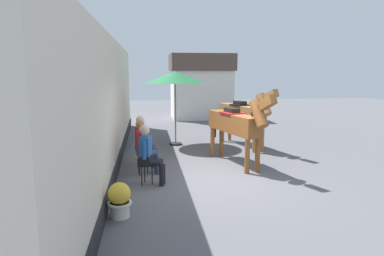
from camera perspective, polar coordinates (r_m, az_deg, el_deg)
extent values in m
plane|color=#56565B|center=(11.31, 0.80, -3.72)|extent=(40.00, 40.00, 0.00)
cube|color=beige|center=(9.48, -13.27, 3.89)|extent=(0.30, 14.00, 3.40)
cube|color=black|center=(9.74, -12.81, -5.04)|extent=(0.34, 14.00, 0.36)
cube|color=silver|center=(19.08, 1.50, 5.60)|extent=(3.20, 2.40, 2.60)
cube|color=brown|center=(19.04, 1.52, 10.86)|extent=(3.40, 2.60, 0.90)
cylinder|color=black|center=(7.94, -7.69, -6.06)|extent=(0.34, 0.34, 0.03)
cylinder|color=black|center=(7.97, -6.67, -7.77)|extent=(0.02, 0.02, 0.45)
cylinder|color=black|center=(8.13, -7.91, -7.45)|extent=(0.02, 0.02, 0.45)
cylinder|color=black|center=(7.91, -8.37, -7.95)|extent=(0.02, 0.02, 0.45)
cube|color=black|center=(7.91, -7.71, -5.26)|extent=(0.31, 0.37, 0.20)
cube|color=#1E4C8C|center=(7.83, -7.76, -3.00)|extent=(0.30, 0.39, 0.44)
sphere|color=tan|center=(7.77, -7.82, -0.47)|extent=(0.20, 0.20, 0.20)
sphere|color=#B2A38E|center=(7.77, -7.97, -0.25)|extent=(0.22, 0.22, 0.22)
cylinder|color=black|center=(7.95, -6.22, -5.53)|extent=(0.40, 0.22, 0.13)
cylinder|color=black|center=(7.99, -4.85, -7.66)|extent=(0.11, 0.11, 0.46)
cylinder|color=black|center=(7.80, -6.50, -5.82)|extent=(0.40, 0.22, 0.13)
cylinder|color=black|center=(7.84, -5.10, -8.00)|extent=(0.11, 0.11, 0.46)
cylinder|color=#1E4C8C|center=(8.03, -7.24, -3.05)|extent=(0.09, 0.09, 0.42)
cylinder|color=#1E4C8C|center=(7.65, -8.00, -3.68)|extent=(0.09, 0.09, 0.42)
cylinder|color=gold|center=(8.70, -8.39, -4.70)|extent=(0.34, 0.34, 0.03)
cylinder|color=black|center=(8.77, -7.44, -6.18)|extent=(0.02, 0.02, 0.45)
cylinder|color=black|center=(8.87, -8.88, -6.03)|extent=(0.02, 0.02, 0.45)
cylinder|color=black|center=(8.64, -8.75, -6.46)|extent=(0.02, 0.02, 0.45)
cube|color=#2D3851|center=(8.67, -8.41, -3.96)|extent=(0.27, 0.34, 0.20)
cube|color=maroon|center=(8.61, -8.46, -1.89)|extent=(0.25, 0.36, 0.44)
sphere|color=tan|center=(8.54, -8.52, 0.41)|extent=(0.20, 0.20, 0.20)
sphere|color=olive|center=(8.54, -8.66, 0.61)|extent=(0.22, 0.22, 0.22)
cylinder|color=#2D3851|center=(8.78, -7.21, -4.11)|extent=(0.39, 0.17, 0.13)
cylinder|color=#2D3851|center=(8.88, -5.94, -5.93)|extent=(0.11, 0.11, 0.46)
cylinder|color=#2D3851|center=(8.63, -7.09, -4.35)|extent=(0.39, 0.17, 0.13)
cylinder|color=#2D3851|center=(8.72, -5.81, -6.21)|extent=(0.11, 0.11, 0.46)
cylinder|color=maroon|center=(8.81, -8.44, -1.95)|extent=(0.09, 0.09, 0.42)
cylinder|color=maroon|center=(8.42, -8.20, -2.48)|extent=(0.09, 0.09, 0.42)
cylinder|color=black|center=(9.44, -8.42, -3.58)|extent=(0.34, 0.34, 0.03)
cylinder|color=black|center=(9.45, -7.58, -5.04)|extent=(0.02, 0.02, 0.45)
cylinder|color=black|center=(9.63, -8.52, -4.79)|extent=(0.02, 0.02, 0.45)
cylinder|color=black|center=(9.41, -9.04, -5.14)|extent=(0.02, 0.02, 0.45)
cube|color=#2D3851|center=(9.42, -8.43, -2.90)|extent=(0.33, 0.38, 0.20)
cube|color=maroon|center=(9.35, -8.48, -0.98)|extent=(0.32, 0.39, 0.44)
sphere|color=tan|center=(9.30, -8.53, 1.14)|extent=(0.20, 0.20, 0.20)
sphere|color=#B2A38E|center=(9.30, -8.65, 1.33)|extent=(0.22, 0.22, 0.22)
cylinder|color=#2D3851|center=(9.44, -7.17, -3.15)|extent=(0.40, 0.25, 0.13)
cylinder|color=#2D3851|center=(9.45, -6.05, -4.99)|extent=(0.11, 0.11, 0.46)
cylinder|color=#2D3851|center=(9.29, -7.50, -3.36)|extent=(0.40, 0.25, 0.13)
cylinder|color=#2D3851|center=(9.30, -6.36, -5.23)|extent=(0.11, 0.11, 0.46)
cylinder|color=maroon|center=(9.54, -7.94, -1.07)|extent=(0.09, 0.09, 0.42)
cylinder|color=maroon|center=(9.17, -8.80, -1.51)|extent=(0.09, 0.09, 0.42)
cube|color=brown|center=(9.55, 6.92, 0.85)|extent=(1.03, 2.24, 0.52)
cylinder|color=brown|center=(8.96, 10.87, -4.46)|extent=(0.13, 0.13, 0.90)
cylinder|color=brown|center=(8.79, 9.19, -4.67)|extent=(0.13, 0.13, 0.90)
cylinder|color=brown|center=(10.57, 4.94, -2.19)|extent=(0.13, 0.13, 0.90)
cylinder|color=brown|center=(10.43, 3.44, -2.33)|extent=(0.13, 0.13, 0.90)
cylinder|color=brown|center=(8.50, 11.07, 2.34)|extent=(0.44, 0.68, 0.73)
cube|color=brown|center=(8.19, 12.49, 4.19)|extent=(0.32, 0.56, 0.40)
cube|color=black|center=(8.50, 11.03, 3.29)|extent=(0.21, 0.62, 0.48)
cylinder|color=black|center=(10.58, 3.77, 0.23)|extent=(0.12, 0.12, 0.65)
cube|color=red|center=(9.60, 6.65, 2.55)|extent=(0.65, 0.71, 0.03)
cube|color=black|center=(9.59, 6.66, 2.97)|extent=(0.39, 0.50, 0.12)
cube|color=#9E6B38|center=(11.87, 8.24, 2.50)|extent=(1.13, 2.22, 0.52)
cylinder|color=#9E6B38|center=(11.30, 11.63, -1.60)|extent=(0.13, 0.13, 0.90)
cylinder|color=#9E6B38|center=(11.11, 10.37, -1.75)|extent=(0.13, 0.13, 0.90)
cylinder|color=#9E6B38|center=(12.85, 6.30, -0.14)|extent=(0.13, 0.13, 0.90)
cylinder|color=#9E6B38|center=(12.69, 5.12, -0.24)|extent=(0.13, 0.13, 0.90)
cylinder|color=#9E6B38|center=(10.87, 11.89, 3.83)|extent=(0.47, 0.69, 0.73)
cube|color=#9E6B38|center=(10.58, 13.09, 5.31)|extent=(0.34, 0.56, 0.40)
cube|color=black|center=(10.88, 11.85, 4.57)|extent=(0.24, 0.61, 0.48)
cylinder|color=black|center=(12.85, 5.32, 1.84)|extent=(0.13, 0.13, 0.65)
cube|color=black|center=(11.93, 8.00, 3.86)|extent=(0.67, 0.73, 0.03)
cube|color=black|center=(11.92, 8.00, 4.20)|extent=(0.41, 0.51, 0.12)
cylinder|color=beige|center=(6.39, -11.94, -13.17)|extent=(0.34, 0.34, 0.28)
cylinder|color=beige|center=(6.35, -11.98, -12.17)|extent=(0.43, 0.43, 0.04)
sphere|color=gold|center=(6.28, -12.04, -10.64)|extent=(0.40, 0.40, 0.40)
cylinder|color=black|center=(12.16, -2.73, -2.65)|extent=(0.44, 0.44, 0.06)
cylinder|color=olive|center=(11.98, -2.77, 2.36)|extent=(0.04, 0.04, 2.20)
cone|color=#1E6638|center=(11.89, -2.82, 8.49)|extent=(2.10, 2.10, 0.40)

